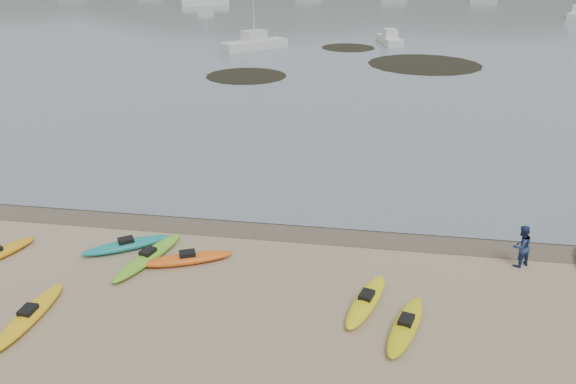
# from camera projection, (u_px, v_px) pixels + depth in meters

# --- Properties ---
(ground) EXTENTS (600.00, 600.00, 0.00)m
(ground) POSITION_uv_depth(u_px,v_px,m) (288.00, 226.00, 22.97)
(ground) COLOR tan
(ground) RESTS_ON ground
(wet_sand) EXTENTS (60.00, 60.00, 0.00)m
(wet_sand) POSITION_uv_depth(u_px,v_px,m) (287.00, 229.00, 22.69)
(wet_sand) COLOR brown
(wet_sand) RESTS_ON ground
(kayaks) EXTENTS (22.70, 9.24, 0.34)m
(kayaks) POSITION_uv_depth(u_px,v_px,m) (219.00, 275.00, 19.15)
(kayaks) COLOR white
(kayaks) RESTS_ON ground
(person_east) EXTENTS (0.96, 0.92, 1.57)m
(person_east) POSITION_uv_depth(u_px,v_px,m) (521.00, 246.00, 19.79)
(person_east) COLOR navy
(person_east) RESTS_ON ground
(kelp_mats) EXTENTS (24.95, 23.29, 0.04)m
(kelp_mats) POSITION_uv_depth(u_px,v_px,m) (369.00, 64.00, 54.91)
(kelp_mats) COLOR black
(kelp_mats) RESTS_ON water
(moored_boats) EXTENTS (88.19, 71.01, 1.29)m
(moored_boats) POSITION_uv_depth(u_px,v_px,m) (383.00, 13.00, 91.78)
(moored_boats) COLOR silver
(moored_boats) RESTS_ON ground
(far_hills) EXTENTS (550.00, 135.00, 80.00)m
(far_hills) POSITION_uv_depth(u_px,v_px,m) (483.00, 29.00, 199.25)
(far_hills) COLOR #384235
(far_hills) RESTS_ON ground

